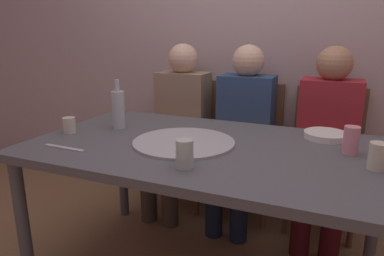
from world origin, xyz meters
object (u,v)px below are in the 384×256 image
soda_can (351,140)px  chair_middle (247,139)px  tumbler_near (185,154)px  wine_bottle (118,109)px  wine_glass (69,125)px  plate_stack (326,135)px  guest_by_wall (327,136)px  dining_table (208,159)px  guest_in_sweater (178,120)px  tumbler_far (378,156)px  chair_right (326,148)px  table_knife (64,148)px  chair_left (187,132)px  pizza_tray (184,142)px  guest_in_beanie (242,127)px

soda_can → chair_middle: (-0.63, 0.75, -0.29)m
tumbler_near → soda_can: soda_can is taller
wine_bottle → wine_glass: bearing=-136.2°
tumbler_near → plate_stack: (0.48, 0.63, -0.04)m
wine_glass → guest_by_wall: (1.23, 0.82, -0.14)m
wine_glass → chair_middle: chair_middle is taller
plate_stack → chair_middle: 0.80m
dining_table → guest_in_sweater: guest_in_sweater is taller
chair_middle → guest_by_wall: guest_by_wall is taller
tumbler_far → guest_by_wall: size_ratio=0.09×
wine_bottle → chair_right: wine_bottle is taller
table_knife → guest_in_sweater: (0.09, 1.03, -0.10)m
chair_right → guest_in_sweater: size_ratio=0.77×
tumbler_near → chair_right: size_ratio=0.13×
chair_left → soda_can: bearing=145.6°
pizza_tray → wine_glass: bearing=-173.7°
dining_table → guest_in_sweater: size_ratio=1.43×
tumbler_far → chair_left: 1.52m
plate_stack → chair_left: size_ratio=0.23×
guest_in_sweater → pizza_tray: bearing=117.0°
wine_glass → chair_right: chair_right is taller
pizza_tray → chair_middle: bearing=84.5°
tumbler_far → chair_right: (-0.20, 0.90, -0.28)m
pizza_tray → soda_can: (0.72, 0.15, 0.06)m
chair_left → guest_in_sweater: (-0.00, -0.15, 0.13)m
soda_can → table_knife: 1.26m
table_knife → guest_by_wall: size_ratio=0.19×
chair_middle → pizza_tray: bearing=84.5°
wine_bottle → guest_in_beanie: guest_in_beanie is taller
pizza_tray → guest_in_beanie: bearing=83.4°
plate_stack → chair_middle: chair_middle is taller
chair_right → guest_by_wall: guest_by_wall is taller
wine_glass → chair_right: 1.59m
tumbler_near → chair_left: size_ratio=0.13×
dining_table → chair_right: (0.50, 0.87, -0.15)m
tumbler_near → chair_right: chair_right is taller
dining_table → tumbler_far: (0.70, -0.03, 0.12)m
wine_glass → wine_bottle: bearing=43.8°
dining_table → chair_left: bearing=119.5°
guest_by_wall → chair_middle: bearing=-16.1°
dining_table → pizza_tray: 0.14m
wine_bottle → guest_in_sweater: guest_in_sweater is taller
pizza_tray → chair_left: 1.00m
chair_right → chair_middle: bearing=0.0°
dining_table → tumbler_far: size_ratio=15.83×
wine_bottle → plate_stack: (1.05, 0.24, -0.09)m
plate_stack → chair_middle: size_ratio=0.23×
tumbler_near → chair_middle: bearing=92.1°
chair_left → plate_stack: bearing=151.0°
guest_in_sweater → guest_by_wall: same height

